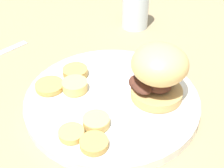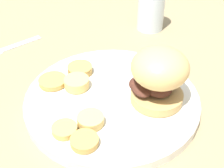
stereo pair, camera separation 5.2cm
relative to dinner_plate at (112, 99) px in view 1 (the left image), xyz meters
name	(u,v)px [view 1 (the left image)]	position (x,y,z in m)	size (l,w,h in m)	color
ground_plane	(112,104)	(0.00, 0.00, -0.01)	(4.00, 4.00, 0.00)	#937F5B
dinner_plate	(112,99)	(0.00, 0.00, 0.00)	(0.30, 0.30, 0.02)	white
sandwich	(158,72)	(0.00, -0.07, 0.06)	(0.09, 0.10, 0.10)	tan
potato_round_0	(75,72)	(0.05, 0.07, 0.02)	(0.05, 0.05, 0.01)	tan
potato_round_1	(96,122)	(-0.07, 0.02, 0.02)	(0.04, 0.04, 0.01)	#DBB766
potato_round_2	(50,86)	(0.01, 0.11, 0.01)	(0.05, 0.05, 0.01)	tan
potato_round_3	(75,86)	(0.01, 0.07, 0.02)	(0.04, 0.04, 0.02)	#DBB766
potato_round_4	(94,143)	(-0.11, 0.02, 0.01)	(0.04, 0.04, 0.01)	tan
potato_round_5	(71,133)	(-0.10, 0.05, 0.01)	(0.04, 0.04, 0.01)	tan
drinking_glass	(136,5)	(0.29, -0.03, 0.04)	(0.06, 0.06, 0.11)	silver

